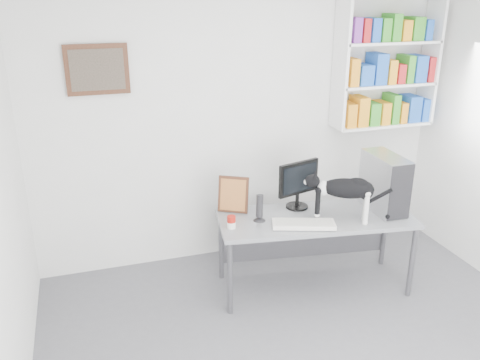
# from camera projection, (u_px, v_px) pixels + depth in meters

# --- Properties ---
(room) EXTENTS (4.01, 4.01, 2.70)m
(room) POSITION_uv_depth(u_px,v_px,m) (348.00, 200.00, 3.03)
(room) COLOR #5C5C61
(room) RESTS_ON ground
(bookshelf) EXTENTS (1.03, 0.28, 1.24)m
(bookshelf) POSITION_uv_depth(u_px,v_px,m) (387.00, 64.00, 4.90)
(bookshelf) COLOR white
(bookshelf) RESTS_ON room
(wall_art) EXTENTS (0.52, 0.04, 0.42)m
(wall_art) POSITION_uv_depth(u_px,v_px,m) (97.00, 70.00, 4.22)
(wall_art) COLOR #4E2719
(wall_art) RESTS_ON room
(desk) EXTENTS (1.75, 0.89, 0.70)m
(desk) POSITION_uv_depth(u_px,v_px,m) (314.00, 252.00, 4.49)
(desk) COLOR slate
(desk) RESTS_ON room
(monitor) EXTENTS (0.45, 0.30, 0.44)m
(monitor) POSITION_uv_depth(u_px,v_px,m) (298.00, 184.00, 4.46)
(monitor) COLOR black
(monitor) RESTS_ON desk
(keyboard) EXTENTS (0.55, 0.35, 0.04)m
(keyboard) POSITION_uv_depth(u_px,v_px,m) (304.00, 224.00, 4.18)
(keyboard) COLOR silver
(keyboard) RESTS_ON desk
(pc_tower) EXTENTS (0.23, 0.50, 0.50)m
(pc_tower) POSITION_uv_depth(u_px,v_px,m) (384.00, 183.00, 4.42)
(pc_tower) COLOR silver
(pc_tower) RESTS_ON desk
(speaker) EXTENTS (0.14, 0.14, 0.24)m
(speaker) POSITION_uv_depth(u_px,v_px,m) (260.00, 208.00, 4.24)
(speaker) COLOR black
(speaker) RESTS_ON desk
(leaning_print) EXTENTS (0.28, 0.22, 0.33)m
(leaning_print) POSITION_uv_depth(u_px,v_px,m) (233.00, 194.00, 4.41)
(leaning_print) COLOR #4E2719
(leaning_print) RESTS_ON desk
(soup_can) EXTENTS (0.08, 0.08, 0.10)m
(soup_can) POSITION_uv_depth(u_px,v_px,m) (231.00, 222.00, 4.14)
(soup_can) COLOR #A6170E
(soup_can) RESTS_ON desk
(cat) EXTENTS (0.65, 0.45, 0.40)m
(cat) POSITION_uv_depth(u_px,v_px,m) (344.00, 199.00, 4.21)
(cat) COLOR black
(cat) RESTS_ON desk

